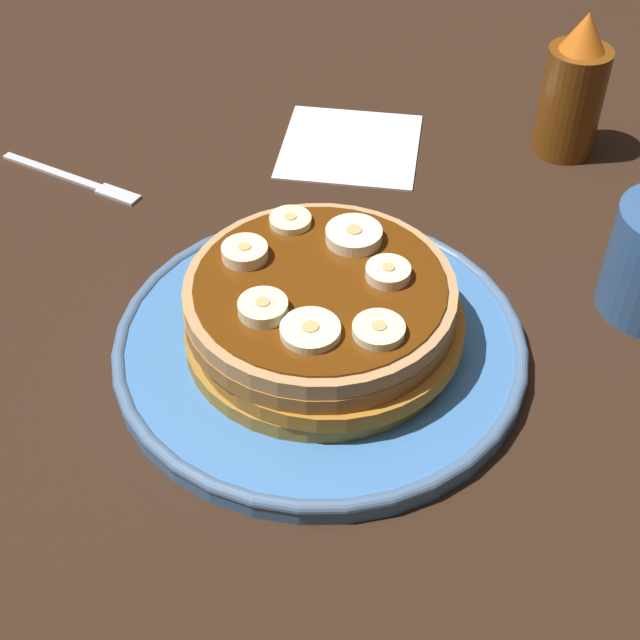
{
  "coord_description": "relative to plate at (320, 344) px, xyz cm",
  "views": [
    {
      "loc": [
        -35.23,
        -18.33,
        40.53
      ],
      "look_at": [
        0.0,
        0.0,
        2.84
      ],
      "focal_mm": 50.78,
      "sensor_mm": 36.0,
      "label": 1
    }
  ],
  "objects": [
    {
      "name": "ground_plane",
      "position": [
        0.0,
        0.0,
        -2.31
      ],
      "size": [
        140.0,
        140.0,
        3.0
      ],
      "primitive_type": "cube",
      "color": "black"
    },
    {
      "name": "plate",
      "position": [
        0.0,
        0.0,
        0.0
      ],
      "size": [
        25.61,
        25.61,
        1.5
      ],
      "color": "#3F72B2",
      "rests_on": "ground_plane"
    },
    {
      "name": "pancake_stack",
      "position": [
        0.12,
        -0.21,
        2.7
      ],
      "size": [
        17.02,
        17.24,
        4.58
      ],
      "color": "olive",
      "rests_on": "plate"
    },
    {
      "name": "banana_slice_0",
      "position": [
        0.11,
        5.09,
        5.35
      ],
      "size": [
        2.8,
        2.8,
        1.03
      ],
      "color": "#FCE2B9",
      "rests_on": "pancake_stack"
    },
    {
      "name": "banana_slice_1",
      "position": [
        -4.01,
        -1.49,
        5.21
      ],
      "size": [
        3.37,
        3.37,
        0.75
      ],
      "color": "#F0E4BC",
      "rests_on": "pancake_stack"
    },
    {
      "name": "banana_slice_2",
      "position": [
        4.49,
        0.49,
        5.34
      ],
      "size": [
        3.5,
        3.5,
        1.03
      ],
      "color": "#F6E7C5",
      "rests_on": "pancake_stack"
    },
    {
      "name": "banana_slice_3",
      "position": [
        -2.25,
        -4.8,
        5.22
      ],
      "size": [
        2.94,
        2.94,
        0.79
      ],
      "color": "#EBEFB6",
      "rests_on": "pancake_stack"
    },
    {
      "name": "banana_slice_4",
      "position": [
        2.33,
        -3.28,
        5.29
      ],
      "size": [
        2.68,
        2.68,
        0.93
      ],
      "color": "#F5E0BB",
      "rests_on": "pancake_stack"
    },
    {
      "name": "banana_slice_5",
      "position": [
        4.2,
        4.28,
        5.18
      ],
      "size": [
        2.65,
        2.65,
        0.7
      ],
      "color": "#F7E8B3",
      "rests_on": "pancake_stack"
    },
    {
      "name": "banana_slice_6",
      "position": [
        -3.73,
        1.66,
        5.33
      ],
      "size": [
        2.85,
        2.85,
        1.0
      ],
      "color": "beige",
      "rests_on": "pancake_stack"
    },
    {
      "name": "napkin",
      "position": [
        22.02,
        8.68,
        -0.66
      ],
      "size": [
        13.95,
        13.95,
        0.3
      ],
      "primitive_type": "cube",
      "rotation": [
        0.0,
        0.0,
        0.33
      ],
      "color": "white",
      "rests_on": "ground_plane"
    },
    {
      "name": "fork",
      "position": [
        7.82,
        25.29,
        -0.56
      ],
      "size": [
        1.32,
        13.02,
        0.5
      ],
      "color": "silver",
      "rests_on": "ground_plane"
    },
    {
      "name": "syrup_bottle",
      "position": [
        29.67,
        -6.66,
        4.36
      ],
      "size": [
        4.9,
        4.9,
        11.61
      ],
      "color": "brown",
      "rests_on": "ground_plane"
    }
  ]
}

